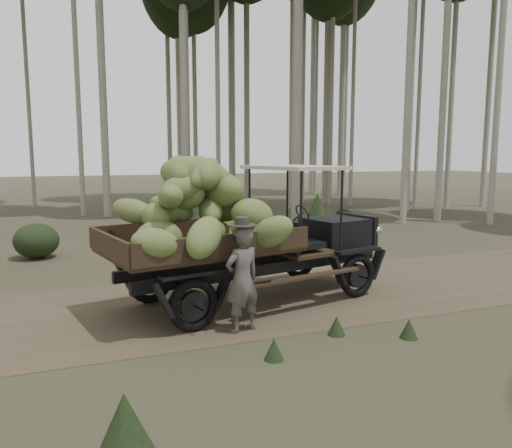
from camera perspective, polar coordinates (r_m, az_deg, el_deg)
name	(u,v)px	position (r m, az deg, el deg)	size (l,w,h in m)	color
ground	(213,304)	(9.28, -4.91, -9.10)	(120.00, 120.00, 0.00)	#473D2B
dirt_track	(213,304)	(9.28, -4.91, -9.07)	(70.00, 4.00, 0.01)	brown
banana_truck	(226,218)	(8.75, -3.41, 0.70)	(5.70, 3.29, 2.79)	black
farmer	(242,278)	(7.67, -1.58, -6.19)	(0.68, 0.55, 1.78)	#514D4A
undergrowth	(105,277)	(9.45, -16.85, -5.80)	(20.98, 22.43, 1.36)	#233319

